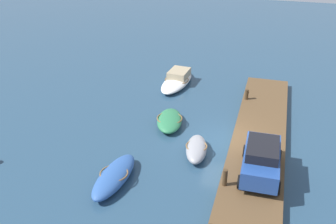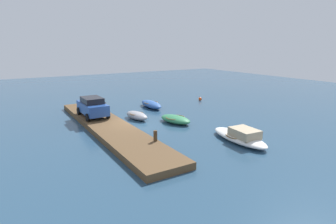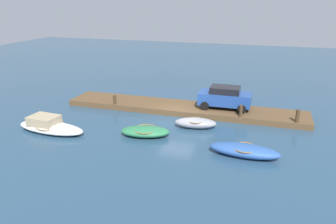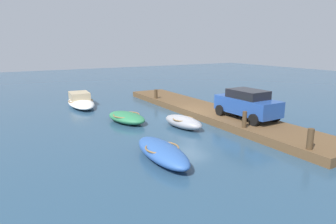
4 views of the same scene
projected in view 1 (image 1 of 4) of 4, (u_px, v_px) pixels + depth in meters
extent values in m
plane|color=navy|center=(226.00, 142.00, 22.34)|extent=(84.00, 84.00, 0.00)
cube|color=brown|center=(258.00, 144.00, 21.80)|extent=(18.56, 2.97, 0.43)
ellipsoid|color=white|center=(177.00, 82.00, 29.59)|extent=(5.01, 2.13, 0.56)
torus|color=olive|center=(177.00, 80.00, 29.52)|extent=(1.97, 1.97, 0.07)
cube|color=tan|center=(179.00, 74.00, 29.80)|extent=(1.95, 1.53, 0.58)
ellipsoid|color=#2D569E|center=(114.00, 176.00, 18.92)|extent=(3.95, 1.53, 0.70)
torus|color=olive|center=(114.00, 173.00, 18.83)|extent=(1.48, 1.48, 0.07)
ellipsoid|color=#939399|center=(196.00, 149.00, 21.10)|extent=(2.94, 1.56, 0.70)
torus|color=olive|center=(197.00, 146.00, 21.01)|extent=(1.37, 1.37, 0.07)
ellipsoid|color=#2D7A4C|center=(170.00, 121.00, 24.03)|extent=(3.36, 2.14, 0.62)
torus|color=olive|center=(170.00, 118.00, 23.95)|extent=(1.90, 1.90, 0.07)
cylinder|color=#47331E|center=(225.00, 177.00, 18.01)|extent=(0.23, 0.23, 0.86)
cylinder|color=#47331E|center=(247.00, 94.00, 26.33)|extent=(0.25, 0.25, 0.71)
cube|color=#234793|center=(261.00, 161.00, 18.64)|extent=(3.88, 1.75, 0.88)
cube|color=black|center=(263.00, 149.00, 18.32)|extent=(2.18, 1.52, 0.48)
cylinder|color=black|center=(245.00, 151.00, 20.20)|extent=(0.64, 0.23, 0.64)
cylinder|color=black|center=(279.00, 156.00, 19.80)|extent=(0.64, 0.23, 0.64)
cylinder|color=black|center=(240.00, 182.00, 17.89)|extent=(0.64, 0.23, 0.64)
cylinder|color=black|center=(277.00, 188.00, 17.49)|extent=(0.64, 0.23, 0.64)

